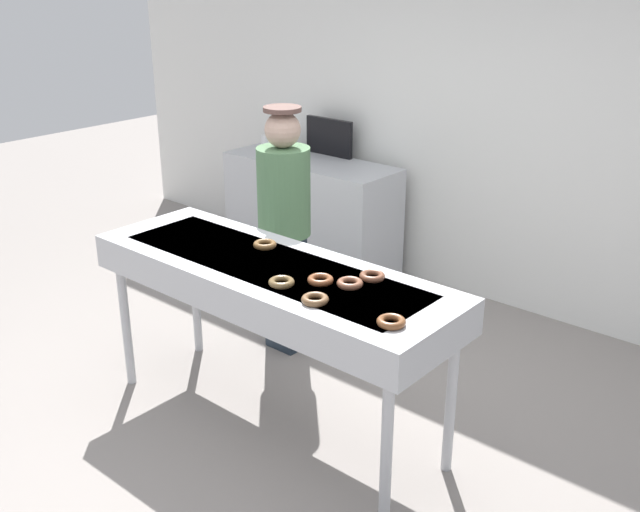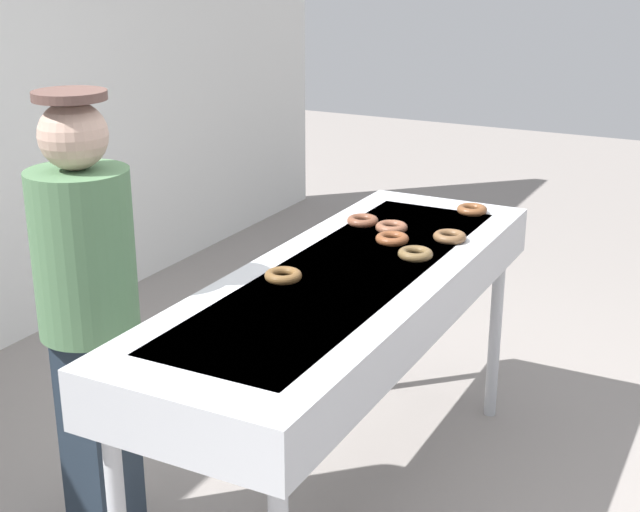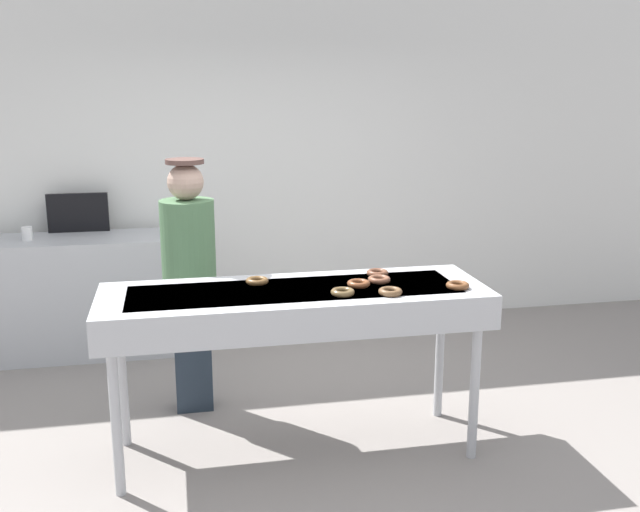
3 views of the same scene
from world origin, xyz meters
name	(u,v)px [view 3 (image 3 of 3)]	position (x,y,z in m)	size (l,w,h in m)	color
ground_plane	(296,450)	(0.00, 0.00, 0.00)	(16.00, 16.00, 0.00)	gray
back_wall	(248,157)	(0.00, 2.40, 1.52)	(8.00, 0.12, 3.04)	white
fryer_conveyor	(295,306)	(0.00, 0.00, 0.91)	(2.20, 0.72, 1.01)	#B7BABF
chocolate_donut_0	(359,284)	(0.37, -0.02, 1.02)	(0.13, 0.13, 0.03)	brown
chocolate_donut_1	(379,279)	(0.51, 0.05, 1.02)	(0.13, 0.13, 0.03)	brown
chocolate_donut_2	(377,273)	(0.54, 0.19, 1.02)	(0.13, 0.13, 0.03)	brown
chocolate_donut_3	(257,281)	(-0.19, 0.16, 1.02)	(0.13, 0.13, 0.03)	brown
chocolate_donut_4	(343,292)	(0.24, -0.17, 1.02)	(0.13, 0.13, 0.03)	brown
chocolate_donut_5	(458,285)	(0.92, -0.16, 1.02)	(0.13, 0.13, 0.03)	brown
chocolate_donut_6	(390,292)	(0.50, -0.21, 1.02)	(0.13, 0.13, 0.03)	brown
worker_baker	(189,270)	(-0.57, 0.72, 0.97)	(0.35, 0.35, 1.68)	#212C38
prep_counter	(81,296)	(-1.42, 1.95, 0.48)	(1.56, 0.58, 0.96)	#B7BABF
paper_cup_0	(27,234)	(-1.78, 1.92, 1.01)	(0.08, 0.08, 0.11)	white
menu_display	(78,213)	(-1.42, 2.19, 1.11)	(0.48, 0.04, 0.32)	black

